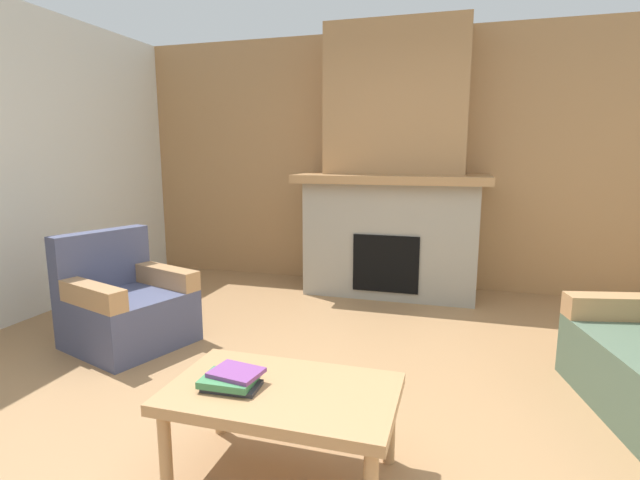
{
  "coord_description": "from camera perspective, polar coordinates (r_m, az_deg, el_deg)",
  "views": [
    {
      "loc": [
        0.67,
        -2.32,
        1.44
      ],
      "look_at": [
        -0.2,
        0.67,
        0.88
      ],
      "focal_mm": 27.02,
      "sensor_mm": 36.0,
      "label": 1
    }
  ],
  "objects": [
    {
      "name": "ground",
      "position": [
        2.81,
        0.19,
        -20.54
      ],
      "size": [
        9.0,
        9.0,
        0.0
      ],
      "primitive_type": "plane",
      "color": "#9E754C"
    },
    {
      "name": "wall_back_wood_panel",
      "position": [
        5.36,
        9.28,
        9.15
      ],
      "size": [
        6.0,
        0.12,
        2.7
      ],
      "primitive_type": "cube",
      "color": "#A87A4C",
      "rests_on": "ground"
    },
    {
      "name": "book_stack_near_edge",
      "position": [
        2.22,
        -10.42,
        -15.94
      ],
      "size": [
        0.26,
        0.22,
        0.07
      ],
      "color": "#2D2D33",
      "rests_on": "coffee_table"
    },
    {
      "name": "coffee_table",
      "position": [
        2.23,
        -4.49,
        -18.31
      ],
      "size": [
        1.0,
        0.6,
        0.43
      ],
      "color": "tan",
      "rests_on": "ground"
    },
    {
      "name": "fireplace",
      "position": [
        5.0,
        8.68,
        6.96
      ],
      "size": [
        1.9,
        0.82,
        2.7
      ],
      "color": "gray",
      "rests_on": "ground"
    },
    {
      "name": "armchair",
      "position": [
        3.98,
        -22.11,
        -7.26
      ],
      "size": [
        0.96,
        0.96,
        0.85
      ],
      "color": "#474C6B",
      "rests_on": "ground"
    }
  ]
}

